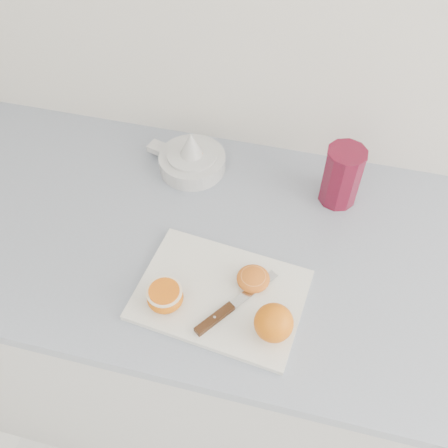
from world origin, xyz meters
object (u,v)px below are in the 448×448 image
Objects in this scene: half_orange at (165,297)px; citrus_juicer at (191,159)px; red_tumbler at (341,178)px; cutting_board at (220,295)px; counter at (240,339)px.

half_orange is 0.35× the size of citrus_juicer.
citrus_juicer is at bearing 177.56° from red_tumbler.
cutting_board is 1.59× the size of citrus_juicer.
half_orange is (-0.11, -0.19, 0.48)m from counter.
counter is 0.52m from half_orange.
citrus_juicer is at bearing 133.06° from counter.
cutting_board is (-0.02, -0.14, 0.45)m from counter.
counter is 36.02× the size of half_orange.
cutting_board is at bearing -121.34° from red_tumbler.
cutting_board is 0.36m from citrus_juicer.
half_orange is at bearing -81.01° from citrus_juicer.
counter is 0.56m from red_tumbler.
cutting_board is 0.37m from red_tumbler.
half_orange is 0.37m from citrus_juicer.
counter is at bearing 82.49° from cutting_board.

